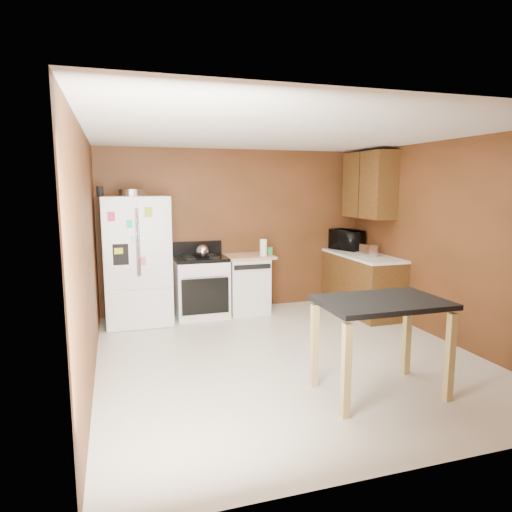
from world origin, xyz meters
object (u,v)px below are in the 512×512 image
paper_towel (263,248)px  green_canister (270,250)px  gas_range (201,286)px  dishwasher (247,283)px  pen_cup (100,191)px  roasting_pan (132,193)px  refrigerator (137,260)px  toaster (368,250)px  microwave (347,241)px  kettle (202,251)px  island (381,315)px

paper_towel → green_canister: 0.23m
gas_range → paper_towel: bearing=-6.8°
dishwasher → pen_cup: bearing=-175.1°
paper_towel → gas_range: (-0.94, 0.11, -0.55)m
roasting_pan → refrigerator: roasting_pan is taller
toaster → microwave: 0.74m
kettle → toaster: 2.47m
microwave → dishwasher: 1.82m
pen_cup → microwave: pen_cup is taller
green_canister → refrigerator: bearing=-177.0°
refrigerator → gas_range: size_ratio=1.64×
toaster → refrigerator: bearing=163.8°
kettle → paper_towel: (0.93, -0.05, 0.02)m
gas_range → roasting_pan: bearing=-173.9°
toaster → refrigerator: refrigerator is taller
green_canister → toaster: bearing=-29.3°
green_canister → refrigerator: 2.02m
green_canister → microwave: microwave is taller
pen_cup → gas_range: size_ratio=0.12×
microwave → gas_range: 2.51m
green_canister → roasting_pan: bearing=-175.9°
roasting_pan → island: (2.06, -2.97, -1.09)m
toaster → island: size_ratio=0.21×
roasting_pan → green_canister: 2.24m
island → green_canister: bearing=90.2°
roasting_pan → toaster: (3.35, -0.59, -0.86)m
pen_cup → kettle: 1.63m
paper_towel → microwave: bearing=6.2°
toaster → kettle: bearing=159.9°
roasting_pan → toaster: roasting_pan is taller
toaster → refrigerator: size_ratio=0.14×
kettle → microwave: microwave is taller
toaster → dishwasher: bearing=151.6°
pen_cup → refrigerator: size_ratio=0.07×
green_canister → toaster: toaster is taller
kettle → paper_towel: size_ratio=0.74×
paper_towel → gas_range: 1.10m
microwave → gas_range: size_ratio=0.49×
refrigerator → green_canister: bearing=3.0°
roasting_pan → paper_towel: bearing=-0.4°
gas_range → island: bearing=-70.0°
paper_towel → refrigerator: (-1.85, 0.05, -0.12)m
kettle → island: bearing=-69.9°
paper_towel → green_canister: paper_towel is taller
refrigerator → paper_towel: bearing=-1.6°
roasting_pan → dishwasher: roasting_pan is taller
roasting_pan → pen_cup: size_ratio=2.85×
pen_cup → paper_towel: pen_cup is taller
roasting_pan → dishwasher: 2.17m
pen_cup → refrigerator: pen_cup is taller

